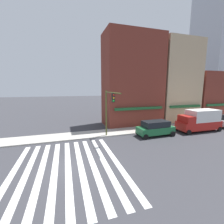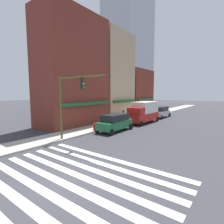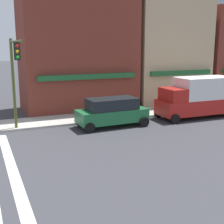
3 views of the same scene
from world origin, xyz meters
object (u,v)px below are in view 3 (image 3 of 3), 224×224
Objects in this scene: suv_green at (112,112)px; fire_hydrant at (81,115)px; traffic_signal at (15,69)px; box_truck_red at (198,97)px; pedestrian_blue_shirt at (168,98)px.

suv_green is 2.40m from fire_hydrant.
fire_hydrant is (4.40, 1.27, -3.41)m from traffic_signal.
suv_green is (6.04, -0.43, -2.99)m from traffic_signal.
fire_hydrant is at bearing 169.93° from box_truck_red.
traffic_signal is at bearing 174.44° from suv_green.
traffic_signal reaches higher than suv_green.
box_truck_red is 3.52× the size of pedestrian_blue_shirt.
traffic_signal is 3.27× the size of pedestrian_blue_shirt.
traffic_signal is 6.76m from suv_green.
traffic_signal is 1.22× the size of suv_green.
suv_green is at bearing -45.98° from fire_hydrant.
suv_green reaches higher than fire_hydrant.
fire_hydrant is at bearing 132.50° from suv_green.
suv_green reaches higher than pedestrian_blue_shirt.
box_truck_red is (13.15, -0.43, -2.43)m from traffic_signal.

